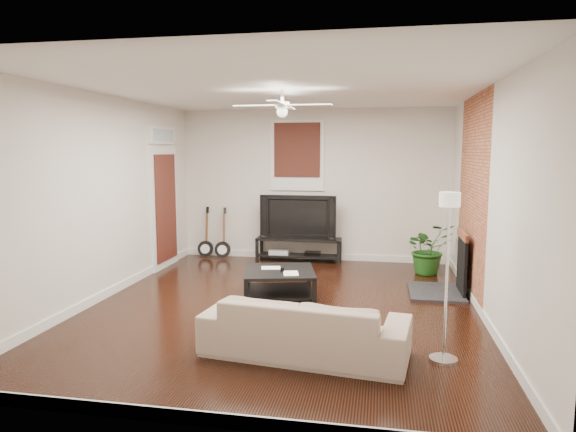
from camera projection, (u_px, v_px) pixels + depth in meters
The scene contains 14 objects.
room at pixel (282, 201), 6.50m from camera, with size 5.01×6.01×2.81m.
brick_accent at pixel (472, 197), 7.03m from camera, with size 0.02×2.20×2.80m, color #994831.
fireplace at pixel (448, 262), 7.20m from camera, with size 0.80×1.10×0.92m, color black.
window_back at pixel (297, 155), 9.38m from camera, with size 1.00×0.06×1.30m, color black.
door_left at pixel (165, 196), 8.82m from camera, with size 0.08×1.00×2.50m, color white.
tv_stand at pixel (299, 249), 9.41m from camera, with size 1.56×0.42×0.44m, color black.
tv at pixel (299, 216), 9.35m from camera, with size 1.40×0.18×0.80m, color black.
coffee_table at pixel (280, 284), 7.03m from camera, with size 0.95×0.95×0.40m, color black.
sofa at pixel (305, 326), 5.05m from camera, with size 2.03×0.79×0.59m, color tan.
floor_lamp at pixel (447, 278), 4.84m from camera, with size 0.27×0.27×1.66m, color silver, non-canonical shape.
potted_plant at pixel (429, 249), 8.40m from camera, with size 0.77×0.67×0.85m, color #1E5518.
guitar_left at pixel (205, 233), 9.67m from camera, with size 0.30×0.21×0.98m, color black, non-canonical shape.
guitar_right at pixel (222, 233), 9.57m from camera, with size 0.30×0.21×0.98m, color black, non-canonical shape.
ceiling_fan at pixel (282, 105), 6.35m from camera, with size 1.24×1.24×0.32m, color white, non-canonical shape.
Camera 1 is at (1.24, -6.35, 2.03)m, focal length 31.64 mm.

